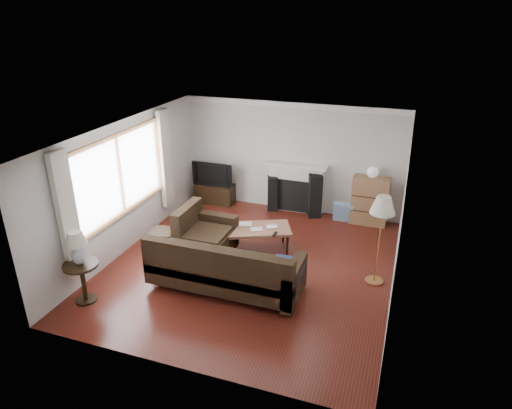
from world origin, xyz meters
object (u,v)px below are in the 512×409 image
(bookshelf, at_px, (370,201))
(coffee_table, at_px, (258,239))
(tv_stand, at_px, (215,193))
(side_table, at_px, (84,282))
(floor_lamp, at_px, (379,241))
(sectional_sofa, at_px, (226,265))

(bookshelf, distance_m, coffee_table, 2.71)
(tv_stand, height_order, side_table, side_table)
(coffee_table, relative_size, floor_lamp, 0.77)
(bookshelf, relative_size, coffee_table, 0.86)
(coffee_table, bearing_deg, tv_stand, 108.55)
(sectional_sofa, bearing_deg, coffee_table, 86.89)
(coffee_table, xyz_separation_m, floor_lamp, (2.27, -0.41, 0.56))
(tv_stand, relative_size, bookshelf, 0.87)
(tv_stand, bearing_deg, sectional_sofa, -63.30)
(coffee_table, xyz_separation_m, side_table, (-2.09, -2.50, 0.10))
(bookshelf, distance_m, floor_lamp, 2.38)
(side_table, bearing_deg, floor_lamp, 25.65)
(coffee_table, bearing_deg, side_table, -154.05)
(coffee_table, bearing_deg, floor_lamp, -34.53)
(tv_stand, relative_size, floor_lamp, 0.58)
(bookshelf, xyz_separation_m, sectional_sofa, (-1.97, -3.36, -0.09))
(bookshelf, height_order, floor_lamp, floor_lamp)
(sectional_sofa, height_order, side_table, sectional_sofa)
(bookshelf, height_order, sectional_sofa, bookshelf)
(floor_lamp, distance_m, side_table, 4.85)
(sectional_sofa, distance_m, coffee_table, 1.45)
(floor_lamp, relative_size, side_table, 2.34)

